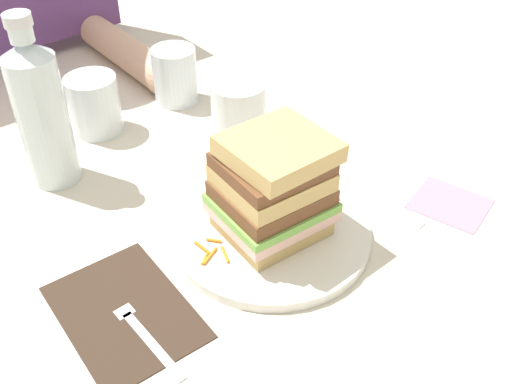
% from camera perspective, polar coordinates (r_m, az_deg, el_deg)
% --- Properties ---
extents(ground_plane, '(3.00, 3.00, 0.00)m').
position_cam_1_polar(ground_plane, '(0.76, 1.12, -4.06)').
color(ground_plane, beige).
extents(main_plate, '(0.25, 0.25, 0.01)m').
position_cam_1_polar(main_plate, '(0.75, 1.44, -3.93)').
color(main_plate, white).
rests_on(main_plate, ground_plane).
extents(sandwich, '(0.13, 0.12, 0.13)m').
position_cam_1_polar(sandwich, '(0.70, 1.63, 0.40)').
color(sandwich, tan).
rests_on(sandwich, main_plate).
extents(carrot_shred_0, '(0.01, 0.02, 0.00)m').
position_cam_1_polar(carrot_shred_0, '(0.73, -4.07, -4.67)').
color(carrot_shred_0, orange).
rests_on(carrot_shred_0, main_plate).
extents(carrot_shred_1, '(0.02, 0.01, 0.00)m').
position_cam_1_polar(carrot_shred_1, '(0.70, -4.91, -6.49)').
color(carrot_shred_1, orange).
rests_on(carrot_shred_1, main_plate).
extents(carrot_shred_2, '(0.03, 0.02, 0.00)m').
position_cam_1_polar(carrot_shred_2, '(0.71, -4.47, -6.15)').
color(carrot_shred_2, orange).
rests_on(carrot_shred_2, main_plate).
extents(carrot_shred_3, '(0.01, 0.03, 0.00)m').
position_cam_1_polar(carrot_shred_3, '(0.72, -5.15, -5.38)').
color(carrot_shred_3, orange).
rests_on(carrot_shred_3, main_plate).
extents(carrot_shred_4, '(0.01, 0.03, 0.00)m').
position_cam_1_polar(carrot_shred_4, '(0.71, -2.99, -6.03)').
color(carrot_shred_4, orange).
rests_on(carrot_shred_4, main_plate).
extents(carrot_shred_5, '(0.02, 0.01, 0.00)m').
position_cam_1_polar(carrot_shred_5, '(0.77, 6.64, -1.70)').
color(carrot_shred_5, orange).
rests_on(carrot_shred_5, main_plate).
extents(carrot_shred_6, '(0.03, 0.01, 0.00)m').
position_cam_1_polar(carrot_shred_6, '(0.79, 5.17, -0.64)').
color(carrot_shred_6, orange).
rests_on(carrot_shred_6, main_plate).
extents(carrot_shred_7, '(0.02, 0.02, 0.00)m').
position_cam_1_polar(carrot_shred_7, '(0.79, 7.17, -0.54)').
color(carrot_shred_7, orange).
rests_on(carrot_shred_7, main_plate).
extents(carrot_shred_8, '(0.02, 0.02, 0.00)m').
position_cam_1_polar(carrot_shred_8, '(0.79, 4.88, -0.44)').
color(carrot_shred_8, orange).
rests_on(carrot_shred_8, main_plate).
extents(carrot_shred_9, '(0.03, 0.02, 0.00)m').
position_cam_1_polar(carrot_shred_9, '(0.79, 5.68, -0.40)').
color(carrot_shred_9, orange).
rests_on(carrot_shred_9, main_plate).
extents(napkin_dark, '(0.13, 0.18, 0.00)m').
position_cam_1_polar(napkin_dark, '(0.68, -12.38, -11.33)').
color(napkin_dark, '#38281E').
rests_on(napkin_dark, ground_plane).
extents(fork, '(0.02, 0.17, 0.00)m').
position_cam_1_polar(fork, '(0.66, -11.43, -12.32)').
color(fork, silver).
rests_on(fork, napkin_dark).
extents(knife, '(0.04, 0.20, 0.00)m').
position_cam_1_polar(knife, '(0.83, 10.34, -0.18)').
color(knife, silver).
rests_on(knife, ground_plane).
extents(juice_glass, '(0.08, 0.08, 0.10)m').
position_cam_1_polar(juice_glass, '(0.90, -1.68, 7.30)').
color(juice_glass, white).
rests_on(juice_glass, ground_plane).
extents(water_bottle, '(0.07, 0.07, 0.24)m').
position_cam_1_polar(water_bottle, '(0.84, -19.94, 7.25)').
color(water_bottle, silver).
rests_on(water_bottle, ground_plane).
extents(empty_tumbler_0, '(0.07, 0.07, 0.09)m').
position_cam_1_polar(empty_tumbler_0, '(1.02, -7.79, 11.05)').
color(empty_tumbler_0, silver).
rests_on(empty_tumbler_0, ground_plane).
extents(empty_tumbler_1, '(0.08, 0.08, 0.09)m').
position_cam_1_polar(empty_tumbler_1, '(0.96, -15.29, 8.12)').
color(empty_tumbler_1, silver).
rests_on(empty_tumbler_1, ground_plane).
extents(napkin_pink, '(0.11, 0.12, 0.00)m').
position_cam_1_polar(napkin_pink, '(0.84, 18.15, -1.05)').
color(napkin_pink, pink).
rests_on(napkin_pink, ground_plane).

